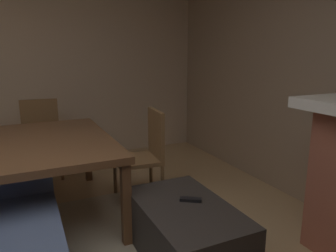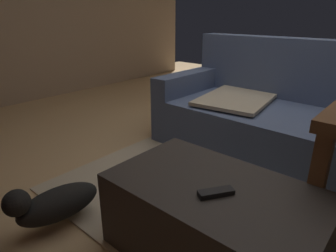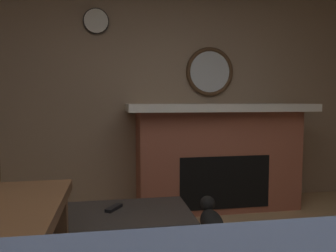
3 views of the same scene
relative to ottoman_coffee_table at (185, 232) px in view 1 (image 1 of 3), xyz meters
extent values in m
cube|color=#C4AA91|center=(2.86, 1.07, 1.06)|extent=(0.12, 5.70, 2.55)
cube|color=#2D2826|center=(0.00, 0.00, 0.00)|extent=(0.99, 0.60, 0.42)
cube|color=black|center=(0.05, -0.07, 0.22)|extent=(0.13, 0.16, 0.02)
cube|color=brown|center=(1.09, 0.80, 0.50)|extent=(1.59, 1.06, 0.06)
cube|color=brown|center=(0.35, 0.33, 0.13)|extent=(0.07, 0.07, 0.68)
cube|color=brown|center=(1.82, 0.33, 0.13)|extent=(0.07, 0.07, 0.68)
cube|color=brown|center=(1.09, -0.03, 0.22)|extent=(0.48, 0.48, 0.04)
cube|color=brown|center=(1.07, -0.23, 0.48)|extent=(0.44, 0.08, 0.48)
cylinder|color=brown|center=(0.91, 0.19, -0.01)|extent=(0.04, 0.04, 0.41)
cylinder|color=brown|center=(1.30, 0.15, -0.01)|extent=(0.04, 0.04, 0.41)
cylinder|color=brown|center=(0.87, -0.21, -0.01)|extent=(0.04, 0.04, 0.41)
cylinder|color=brown|center=(1.27, -0.25, -0.01)|extent=(0.04, 0.04, 0.41)
cube|color=brown|center=(2.18, 0.80, 0.22)|extent=(0.47, 0.47, 0.04)
cube|color=brown|center=(2.38, 0.79, 0.48)|extent=(0.07, 0.44, 0.48)
cylinder|color=brown|center=(1.97, 0.62, -0.01)|extent=(0.04, 0.04, 0.41)
cylinder|color=brown|center=(2.00, 1.02, -0.01)|extent=(0.04, 0.04, 0.41)
cylinder|color=brown|center=(2.37, 0.59, -0.01)|extent=(0.04, 0.04, 0.41)
cylinder|color=brown|center=(2.40, 0.99, -0.01)|extent=(0.04, 0.04, 0.41)
camera|label=1|loc=(-1.86, 1.02, 1.28)|focal=34.43mm
camera|label=2|loc=(0.61, -1.03, 0.96)|focal=31.47mm
camera|label=3|loc=(0.06, 2.22, 0.99)|focal=34.13mm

